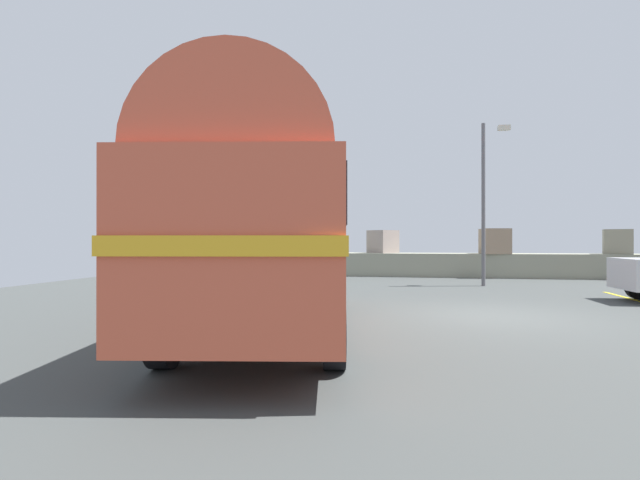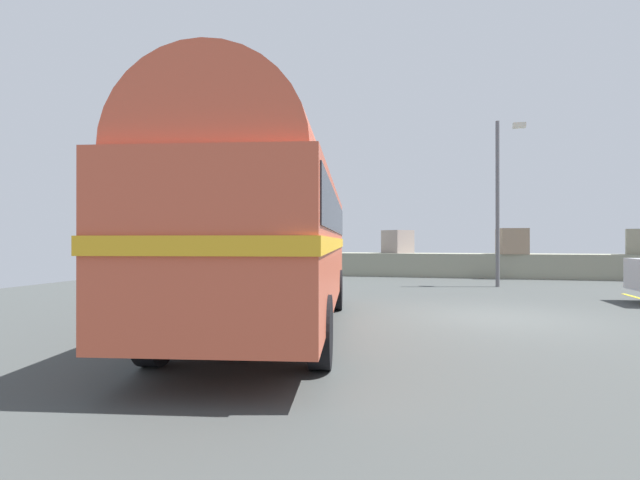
% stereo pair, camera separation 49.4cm
% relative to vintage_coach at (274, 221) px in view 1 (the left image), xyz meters
% --- Properties ---
extents(ground, '(32.00, 26.00, 0.02)m').
position_rel_vintage_coach_xyz_m(ground, '(4.29, 2.47, -2.04)').
color(ground, '#3E4241').
extents(breakwater, '(31.36, 2.30, 2.29)m').
position_rel_vintage_coach_xyz_m(breakwater, '(4.23, 14.25, -1.38)').
color(breakwater, gray).
rests_on(breakwater, ground).
extents(vintage_coach, '(3.78, 8.86, 3.70)m').
position_rel_vintage_coach_xyz_m(vintage_coach, '(0.00, 0.00, 0.00)').
color(vintage_coach, black).
rests_on(vintage_coach, ground).
extents(lamp_post, '(1.09, 0.61, 6.01)m').
position_rel_vintage_coach_xyz_m(lamp_post, '(5.33, 9.72, 1.36)').
color(lamp_post, '#5B5B60').
rests_on(lamp_post, ground).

